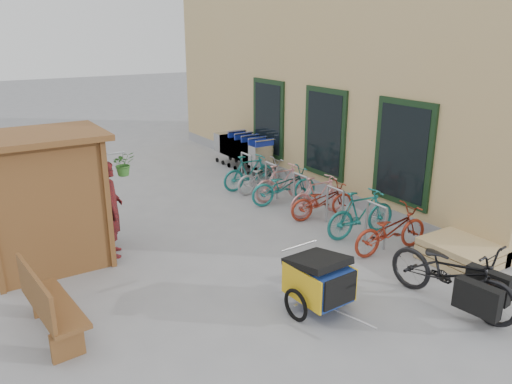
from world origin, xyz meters
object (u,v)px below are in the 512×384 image
bike_4 (284,186)px  bike_7 (250,172)px  bike_1 (361,214)px  bench (48,303)px  bike_0 (391,230)px  child_trailer (319,279)px  bike_2 (322,201)px  shopping_carts (242,148)px  bike_5 (282,182)px  bike_6 (263,176)px  pallet_stack (459,253)px  cargo_bike (454,274)px  kiosk (38,183)px  bike_3 (319,196)px  person_kiosk (111,209)px

bike_4 → bike_7: bike_7 is taller
bike_1 → bike_4: (-0.14, 2.49, -0.05)m
bench → bike_0: size_ratio=0.96×
bike_0 → bench: bearing=89.7°
child_trailer → bike_7: 6.10m
bike_2 → bike_0: bearing=-171.6°
shopping_carts → bike_2: bearing=-97.8°
bike_5 → bike_6: bearing=4.8°
bike_7 → bike_4: bearing=-174.5°
pallet_stack → bike_2: bearing=101.3°
cargo_bike → bike_0: (0.70, 1.89, -0.10)m
child_trailer → bike_4: bearing=57.5°
pallet_stack → cargo_bike: 1.65m
kiosk → bench: size_ratio=1.54×
bike_1 → bike_4: size_ratio=0.97×
shopping_carts → bike_1: bearing=-96.2°
bike_0 → bike_5: bike_5 is taller
bike_5 → child_trailer: bearing=154.3°
bike_6 → bike_0: bearing=177.2°
shopping_carts → bike_6: 2.31m
bench → bike_2: 6.25m
bike_7 → bike_2: bearing=-173.2°
bike_0 → bike_3: bike_3 is taller
bike_1 → bike_6: 3.52m
bike_6 → kiosk: bearing=102.5°
cargo_bike → bike_3: bearing=72.4°
bike_2 → bike_1: bearing=-170.2°
cargo_bike → bike_3: cargo_bike is taller
cargo_bike → bike_1: bearing=68.1°
bike_7 → pallet_stack: bearing=-169.8°
pallet_stack → shopping_carts: (-0.00, 7.60, 0.45)m
child_trailer → bike_7: bearing=64.8°
shopping_carts → bike_7: 2.01m
shopping_carts → bike_3: 4.33m
person_kiosk → bike_0: size_ratio=1.08×
bike_0 → bike_6: bike_0 is taller
person_kiosk → bike_7: (4.27, 2.05, -0.44)m
shopping_carts → kiosk: bearing=-149.3°
bike_0 → bike_3: size_ratio=1.09×
pallet_stack → person_kiosk: person_kiosk is taller
bike_4 → pallet_stack: bearing=-161.1°
bike_0 → bike_1: bearing=1.3°
bike_4 → child_trailer: bearing=159.6°
bike_0 → cargo_bike: bearing=164.7°
bike_2 → bike_7: bearing=15.0°
pallet_stack → bike_5: size_ratio=0.79×
bench → bike_1: 6.07m
pallet_stack → bike_5: bearing=98.1°
bike_1 → bike_6: bike_1 is taller
shopping_carts → bike_5: (-0.66, -2.99, -0.20)m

